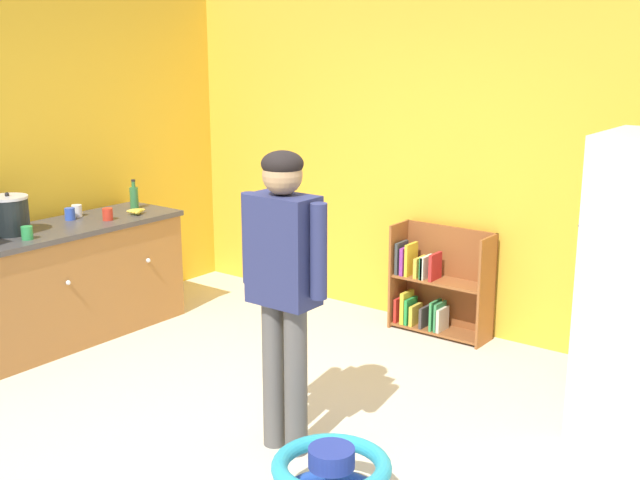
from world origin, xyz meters
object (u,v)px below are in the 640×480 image
standing_person (284,274)px  green_cup (27,233)px  crock_pot (9,215)px  red_cup (108,214)px  blue_cup (70,214)px  kitchen_counter (44,289)px  white_cup (77,211)px  green_glass_bottle (134,197)px  banana_bunch (138,211)px  baby_walker (331,478)px  bookshelf (436,287)px

standing_person → green_cup: size_ratio=18.06×
crock_pot → green_cup: crock_pot is taller
red_cup → blue_cup: 0.30m
kitchen_counter → white_cup: white_cup is taller
green_glass_bottle → green_cup: (0.22, -1.16, -0.05)m
banana_bunch → blue_cup: blue_cup is taller
baby_walker → blue_cup: 3.35m
banana_bunch → standing_person: bearing=-22.4°
baby_walker → bookshelf: bearing=108.1°
bookshelf → red_cup: size_ratio=8.95×
standing_person → red_cup: (-2.35, 0.68, -0.10)m
crock_pot → white_cup: (-0.10, 0.66, -0.09)m
green_cup → red_cup: bearing=93.6°
bookshelf → white_cup: (-2.39, -1.59, 0.58)m
standing_person → white_cup: bearing=166.9°
green_glass_bottle → red_cup: green_glass_bottle is taller
crock_pot → red_cup: size_ratio=3.24×
kitchen_counter → red_cup: red_cup is taller
banana_bunch → green_glass_bottle: 0.25m
green_glass_bottle → green_cup: bearing=-79.2°
baby_walker → red_cup: bearing=161.0°
bookshelf → baby_walker: bookshelf is taller
bookshelf → kitchen_counter: bearing=-136.9°
bookshelf → crock_pot: bearing=-135.5°
crock_pot → banana_bunch: 1.03m
banana_bunch → red_cup: (-0.02, -0.28, 0.02)m
standing_person → green_glass_bottle: 2.75m
banana_bunch → blue_cup: (-0.27, -0.45, 0.02)m
banana_bunch → red_cup: red_cup is taller
red_cup → banana_bunch: bearing=85.7°
blue_cup → white_cup: bearing=117.8°
kitchen_counter → red_cup: size_ratio=24.34×
kitchen_counter → baby_walker: (3.03, -0.46, -0.29)m
standing_person → green_cup: standing_person is taller
red_cup → blue_cup: (-0.24, -0.17, 0.00)m
green_cup → blue_cup: bearing=116.9°
green_glass_bottle → green_cup: green_glass_bottle is taller
green_glass_bottle → red_cup: size_ratio=2.59×
crock_pot → bookshelf: bearing=44.5°
banana_bunch → white_cup: (-0.32, -0.34, 0.02)m
crock_pot → blue_cup: size_ratio=3.24×
green_cup → white_cup: 0.76m
kitchen_counter → green_cup: (0.16, -0.20, 0.50)m
bookshelf → white_cup: 2.92m
green_glass_bottle → blue_cup: size_ratio=2.59×
green_cup → standing_person: bearing=1.6°
green_glass_bottle → red_cup: (0.17, -0.42, -0.05)m
crock_pot → green_glass_bottle: bearing=88.8°
bookshelf → standing_person: (0.26, -2.20, 0.68)m
green_glass_bottle → white_cup: bearing=-104.7°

